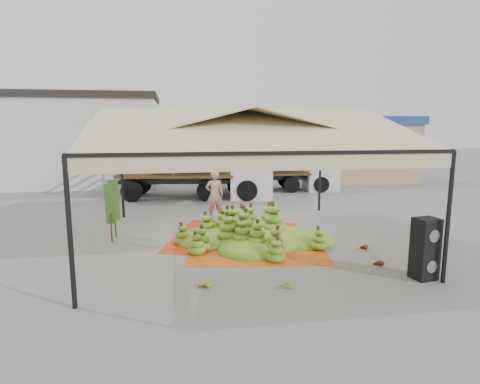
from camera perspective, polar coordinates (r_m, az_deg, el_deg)
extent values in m
plane|color=slate|center=(12.51, 0.22, -7.03)|extent=(90.00, 90.00, 0.00)
cylinder|color=black|center=(8.34, -23.04, -5.55)|extent=(0.10, 0.10, 3.00)
cylinder|color=black|center=(10.08, 27.50, -3.37)|extent=(0.10, 0.10, 3.00)
cylinder|color=black|center=(16.09, -16.44, 1.75)|extent=(0.10, 0.10, 3.00)
cylinder|color=black|center=(17.05, 11.31, 2.37)|extent=(0.10, 0.10, 3.00)
pyramid|color=beige|center=(12.00, 0.23, 9.22)|extent=(8.00, 8.00, 1.00)
cube|color=black|center=(12.01, 0.23, 6.83)|extent=(8.00, 8.00, 0.08)
cube|color=beige|center=(12.02, 0.22, 5.97)|extent=(8.00, 8.00, 0.36)
cube|color=silver|center=(27.06, -26.73, 6.23)|extent=(14.00, 6.00, 5.00)
cube|color=black|center=(27.09, -27.16, 11.93)|extent=(14.30, 6.30, 0.40)
cube|color=tan|center=(27.63, 16.47, 5.44)|extent=(6.00, 5.00, 3.60)
cube|color=navy|center=(27.58, 16.67, 9.69)|extent=(6.30, 5.30, 0.50)
cube|color=orange|center=(12.13, 2.21, -7.54)|extent=(4.34, 4.18, 0.01)
cube|color=red|center=(13.01, -0.64, -6.35)|extent=(4.91, 5.04, 0.01)
ellipsoid|color=#5C861C|center=(12.38, 2.67, -4.59)|extent=(5.62, 4.84, 1.09)
ellipsoid|color=gold|center=(12.13, 11.85, -7.21)|extent=(0.50, 0.41, 0.23)
ellipsoid|color=gold|center=(9.05, -5.35, -12.96)|extent=(0.59, 0.56, 0.21)
ellipsoid|color=#571814|center=(12.19, 16.97, -7.43)|extent=(0.43, 0.36, 0.19)
ellipsoid|color=#582414|center=(10.92, 18.97, -9.51)|extent=(0.51, 0.46, 0.19)
ellipsoid|color=#54841B|center=(9.14, 6.32, -12.86)|extent=(0.46, 0.42, 0.18)
ellipsoid|color=#4B7D1A|center=(11.67, 2.39, 4.88)|extent=(0.24, 0.24, 0.20)
ellipsoid|color=#4B7D1A|center=(12.07, 9.41, 4.91)|extent=(0.24, 0.24, 0.20)
cube|color=black|center=(10.43, 24.69, -9.24)|extent=(0.60, 0.55, 0.72)
cube|color=black|center=(10.23, 24.97, -5.38)|extent=(0.60, 0.55, 0.72)
imported|color=gray|center=(15.19, -3.62, -0.44)|extent=(0.69, 0.45, 1.89)
cube|color=#4F3A1A|center=(20.16, -8.98, 2.54)|extent=(5.82, 3.23, 0.13)
cube|color=silver|center=(20.04, 1.47, 2.93)|extent=(2.29, 2.67, 2.55)
cylinder|color=black|center=(19.52, -15.15, 0.13)|extent=(1.03, 0.46, 1.00)
cylinder|color=black|center=(21.66, -13.84, 1.08)|extent=(1.03, 0.46, 1.00)
cylinder|color=black|center=(19.03, -4.68, 0.20)|extent=(1.03, 0.46, 1.00)
cylinder|color=black|center=(21.22, -4.42, 1.16)|extent=(1.03, 0.46, 1.00)
cylinder|color=black|center=(19.04, 1.00, 0.23)|extent=(1.03, 0.46, 1.00)
cylinder|color=black|center=(21.23, 0.67, 1.19)|extent=(1.03, 0.46, 1.00)
ellipsoid|color=#4B7117|center=(20.11, -9.02, 4.11)|extent=(4.65, 2.54, 0.78)
cube|color=#CAE018|center=(20.01, -7.47, 5.40)|extent=(2.48, 2.47, 0.28)
cube|color=#453017|center=(22.16, 3.55, 2.80)|extent=(4.88, 2.58, 0.11)
cube|color=silver|center=(22.78, 11.33, 3.05)|extent=(1.87, 2.21, 2.16)
cylinder|color=black|center=(21.14, -0.67, 0.95)|extent=(0.87, 0.36, 0.85)
cylinder|color=black|center=(23.00, -0.96, 1.64)|extent=(0.87, 0.36, 0.85)
cylinder|color=black|center=(21.53, 7.35, 1.03)|extent=(0.87, 0.36, 0.85)
cylinder|color=black|center=(23.36, 6.43, 1.70)|extent=(0.87, 0.36, 0.85)
cylinder|color=black|center=(21.91, 11.45, 1.06)|extent=(0.87, 0.36, 0.85)
cylinder|color=black|center=(23.71, 10.24, 1.72)|extent=(0.87, 0.36, 0.85)
ellipsoid|color=#437819|center=(22.11, 3.57, 4.01)|extent=(3.90, 2.03, 0.66)
cube|color=gold|center=(22.15, 4.79, 4.98)|extent=(2.04, 2.04, 0.23)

